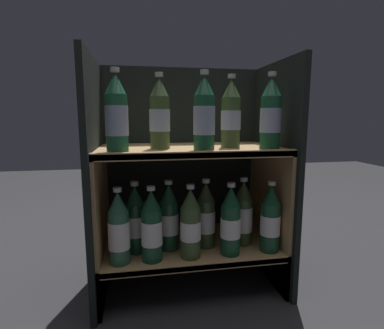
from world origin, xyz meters
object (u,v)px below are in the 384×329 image
at_px(bottle_lower_front_1, 152,228).
at_px(bottle_lower_front_3, 231,223).
at_px(bottle_upper_back_0, 160,115).
at_px(bottle_upper_back_1, 231,115).
at_px(bottle_upper_front_2, 271,115).
at_px(bottle_lower_front_0, 119,230).
at_px(bottle_lower_back_2, 206,217).
at_px(bottle_upper_front_0, 117,115).
at_px(bottle_lower_back_3, 243,215).
at_px(bottle_lower_back_1, 169,219).
at_px(bottle_upper_front_1, 204,115).
at_px(bottle_lower_back_0, 136,221).
at_px(bottle_lower_front_4, 270,220).
at_px(bottle_lower_front_2, 190,225).

relative_size(bottle_lower_front_1, bottle_lower_front_3, 1.00).
relative_size(bottle_upper_back_0, bottle_upper_back_1, 1.00).
distance_m(bottle_upper_front_2, bottle_lower_front_0, 0.64).
height_order(bottle_lower_front_3, bottle_lower_back_2, same).
xyz_separation_m(bottle_upper_front_0, bottle_upper_front_2, (0.51, 0.00, 0.00)).
height_order(bottle_lower_front_3, bottle_lower_back_3, same).
xyz_separation_m(bottle_upper_back_0, bottle_lower_back_1, (0.03, 0.00, -0.37)).
height_order(bottle_upper_back_1, bottle_lower_front_3, bottle_upper_back_1).
relative_size(bottle_upper_front_0, bottle_upper_front_1, 1.00).
distance_m(bottle_lower_front_1, bottle_lower_back_0, 0.10).
distance_m(bottle_lower_front_3, bottle_lower_back_3, 0.11).
bearing_deg(bottle_lower_front_4, bottle_lower_front_1, -180.00).
relative_size(bottle_lower_front_0, bottle_lower_back_3, 1.00).
xyz_separation_m(bottle_upper_front_0, bottle_lower_front_4, (0.52, 0.00, -0.37)).
bearing_deg(bottle_upper_back_1, bottle_lower_front_4, -31.21).
xyz_separation_m(bottle_upper_front_2, bottle_lower_back_3, (-0.06, 0.08, -0.37)).
bearing_deg(bottle_upper_front_2, bottle_lower_back_1, 167.01).
distance_m(bottle_lower_front_3, bottle_lower_back_1, 0.22).
bearing_deg(bottle_lower_front_1, bottle_lower_front_4, 0.00).
bearing_deg(bottle_lower_front_2, bottle_lower_back_0, 156.93).
height_order(bottle_upper_front_1, bottle_lower_front_3, bottle_upper_front_1).
distance_m(bottle_lower_front_0, bottle_lower_front_3, 0.38).
height_order(bottle_lower_front_0, bottle_lower_front_1, same).
bearing_deg(bottle_upper_back_1, bottle_lower_front_3, -103.11).
distance_m(bottle_upper_front_1, bottle_upper_back_0, 0.16).
relative_size(bottle_lower_front_4, bottle_lower_back_0, 1.00).
distance_m(bottle_lower_back_1, bottle_lower_back_3, 0.28).
height_order(bottle_lower_front_2, bottle_lower_back_3, same).
height_order(bottle_upper_front_0, bottle_lower_front_0, bottle_upper_front_0).
height_order(bottle_lower_back_1, bottle_lower_back_2, same).
xyz_separation_m(bottle_lower_back_0, bottle_lower_back_3, (0.40, 0.00, -0.00)).
relative_size(bottle_lower_front_3, bottle_lower_front_4, 1.00).
distance_m(bottle_lower_front_0, bottle_lower_back_2, 0.32).
height_order(bottle_upper_back_0, bottle_upper_back_1, same).
height_order(bottle_upper_front_2, bottle_upper_back_0, same).
distance_m(bottle_upper_back_0, bottle_lower_front_2, 0.39).
relative_size(bottle_upper_back_1, bottle_lower_front_0, 1.00).
distance_m(bottle_lower_front_3, bottle_lower_back_0, 0.34).
relative_size(bottle_lower_back_1, bottle_lower_back_2, 1.00).
bearing_deg(bottle_lower_back_0, bottle_lower_front_1, -55.84).
bearing_deg(bottle_lower_front_2, bottle_lower_back_2, 47.93).
distance_m(bottle_lower_front_4, bottle_lower_back_2, 0.23).
bearing_deg(bottle_lower_front_4, bottle_upper_back_0, 168.40).
xyz_separation_m(bottle_upper_front_2, bottle_lower_front_4, (0.01, 0.00, -0.37)).
xyz_separation_m(bottle_upper_front_0, bottle_upper_back_1, (0.39, 0.08, 0.00)).
bearing_deg(bottle_lower_front_2, bottle_lower_front_1, -180.00).
bearing_deg(bottle_lower_front_4, bottle_upper_back_1, 148.79).
bearing_deg(bottle_lower_back_0, bottle_upper_back_0, 0.00).
bearing_deg(bottle_lower_front_1, bottle_upper_front_0, 180.00).
height_order(bottle_lower_front_3, bottle_lower_front_4, same).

